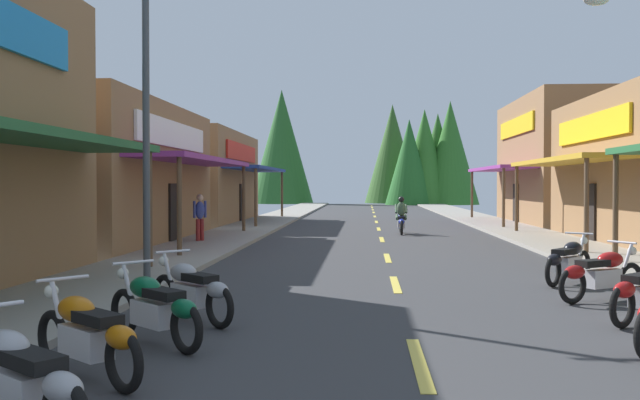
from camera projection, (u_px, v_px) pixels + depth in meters
ground at (380, 235)px, 29.10m from camera, size 9.06×89.64×0.10m
sidewalk_left at (240, 232)px, 29.48m from camera, size 2.78×89.64×0.12m
sidewalk_right at (524, 233)px, 28.71m from camera, size 2.78×89.64×0.12m
centerline_dashes at (378, 225)px, 35.03m from camera, size 0.16×67.89×0.01m
storefront_left_middle at (71, 174)px, 24.41m from camera, size 9.16×11.69×4.87m
storefront_left_far at (177, 178)px, 37.73m from camera, size 8.89×11.84×4.86m
storefront_right_far at (584, 162)px, 36.20m from camera, size 8.75×10.97×6.53m
streetlamp_left at (160, 80)px, 13.63m from camera, size 1.98×0.30×6.34m
streetlamp_right at (637, 93)px, 13.47m from camera, size 1.98×0.30×5.86m
motorcycle_parked_right_4 at (601, 273)px, 12.28m from camera, size 1.87×1.22×1.04m
motorcycle_parked_right_5 at (568, 260)px, 14.43m from camera, size 1.43×1.72×1.04m
motorcycle_parked_left_1 at (19, 379)px, 5.59m from camera, size 1.78×1.36×1.04m
motorcycle_parked_left_2 at (87, 334)px, 7.32m from camera, size 1.71×1.44×1.04m
motorcycle_parked_left_3 at (155, 307)px, 8.91m from camera, size 1.66×1.50×1.04m
motorcycle_parked_left_4 at (192, 289)px, 10.42m from camera, size 1.63×1.54×1.04m
rider_cruising_lead at (401, 218)px, 28.90m from camera, size 0.60×2.14×1.57m
pedestrian_browsing at (200, 215)px, 24.01m from camera, size 0.42×0.47×1.73m
treeline_backdrop at (383, 153)px, 74.59m from camera, size 24.51×12.47×12.49m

